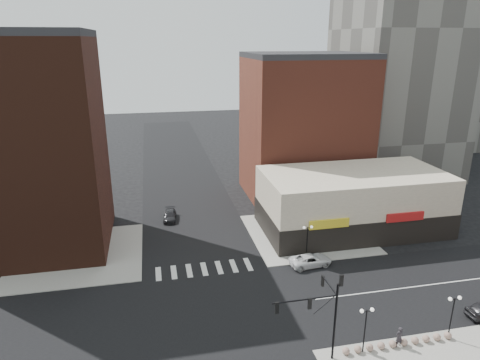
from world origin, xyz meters
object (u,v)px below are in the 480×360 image
object	(u,v)px
white_suv	(310,260)
dark_sedan_north	(170,216)
traffic_signal	(323,306)
street_lamp_se_b	(453,307)
street_lamp_se_a	(366,319)
pedestrian	(399,337)
street_lamp_ne	(308,234)

from	to	relation	value
white_suv	dark_sedan_north	bearing A→B (deg)	36.74
traffic_signal	street_lamp_se_b	bearing A→B (deg)	-0.82
street_lamp_se_a	dark_sedan_north	bearing A→B (deg)	114.41
street_lamp_se_a	pedestrian	world-z (taller)	street_lamp_se_a
street_lamp_se_b	white_suv	bearing A→B (deg)	116.00
street_lamp_se_b	dark_sedan_north	world-z (taller)	street_lamp_se_b
street_lamp_se_b	pedestrian	bearing A→B (deg)	180.00
street_lamp_ne	pedestrian	size ratio (longest dim) A/B	2.23
traffic_signal	pedestrian	world-z (taller)	traffic_signal
pedestrian	street_lamp_se_b	bearing A→B (deg)	170.47
traffic_signal	pedestrian	size ratio (longest dim) A/B	4.16
dark_sedan_north	pedestrian	size ratio (longest dim) A/B	2.29
white_suv	street_lamp_ne	bearing A→B (deg)	-8.21
traffic_signal	white_suv	world-z (taller)	traffic_signal
traffic_signal	dark_sedan_north	xyz separation A→B (m)	(-10.35, 30.92, -4.34)
street_lamp_se_a	dark_sedan_north	size ratio (longest dim) A/B	0.97
white_suv	pedestrian	distance (m)	14.69
street_lamp_ne	white_suv	xyz separation A→B (m)	(-0.07, -1.50, -2.61)
traffic_signal	street_lamp_ne	xyz separation A→B (m)	(4.76, 15.83, -1.67)
dark_sedan_north	pedestrian	world-z (taller)	pedestrian
street_lamp_se_a	street_lamp_ne	distance (m)	16.03
dark_sedan_north	street_lamp_ne	bearing A→B (deg)	-39.01
street_lamp_ne	pedestrian	distance (m)	16.31
dark_sedan_north	street_lamp_se_b	bearing A→B (deg)	-48.62
street_lamp_se_b	white_suv	size ratio (longest dim) A/B	0.85
street_lamp_ne	street_lamp_se_b	bearing A→B (deg)	-66.37
white_suv	dark_sedan_north	size ratio (longest dim) A/B	1.14
white_suv	pedestrian	bearing A→B (deg)	-176.45
white_suv	pedestrian	xyz separation A→B (m)	(2.30, -14.50, 0.38)
street_lamp_se_a	street_lamp_se_b	xyz separation A→B (m)	(8.00, 0.00, 0.00)
street_lamp_ne	dark_sedan_north	xyz separation A→B (m)	(-15.11, 15.09, -2.67)
street_lamp_se_b	pedestrian	xyz separation A→B (m)	(-4.78, 0.00, -2.24)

